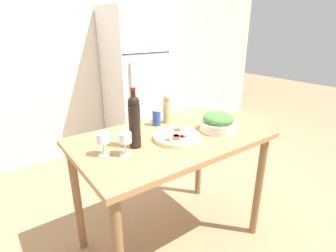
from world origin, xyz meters
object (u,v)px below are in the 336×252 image
(wine_bottle, at_px, (134,121))
(homemade_pizza, at_px, (176,137))
(pepper_mill, at_px, (167,109))
(wine_glass_near, at_px, (125,139))
(refrigerator, at_px, (135,84))
(wine_glass_far, at_px, (103,139))
(salad_bowl, at_px, (218,122))
(salt_canister, at_px, (157,117))

(wine_bottle, distance_m, homemade_pizza, 0.32)
(pepper_mill, bearing_deg, wine_bottle, -149.71)
(wine_glass_near, bearing_deg, wine_bottle, 32.16)
(refrigerator, bearing_deg, wine_glass_far, -124.45)
(refrigerator, xyz_separation_m, salad_bowl, (-0.28, -1.71, 0.04))
(wine_bottle, bearing_deg, wine_glass_far, 177.00)
(refrigerator, relative_size, salt_canister, 14.29)
(wine_glass_near, height_order, homemade_pizza, wine_glass_near)
(wine_bottle, relative_size, pepper_mill, 1.68)
(wine_glass_near, height_order, salt_canister, wine_glass_near)
(wine_glass_far, height_order, salad_bowl, wine_glass_far)
(wine_glass_far, bearing_deg, salad_bowl, -8.08)
(pepper_mill, bearing_deg, wine_glass_far, -159.43)
(refrigerator, distance_m, salad_bowl, 1.73)
(wine_bottle, bearing_deg, homemade_pizza, -11.43)
(refrigerator, distance_m, wine_bottle, 1.84)
(refrigerator, relative_size, salad_bowl, 7.01)
(salt_canister, bearing_deg, salad_bowl, -49.50)
(wine_glass_far, bearing_deg, homemade_pizza, -7.91)
(refrigerator, height_order, wine_glass_far, refrigerator)
(wine_bottle, xyz_separation_m, homemade_pizza, (0.27, -0.06, -0.15))
(refrigerator, relative_size, pepper_mill, 8.23)
(pepper_mill, relative_size, homemade_pizza, 0.69)
(refrigerator, relative_size, wine_bottle, 4.91)
(wine_glass_near, bearing_deg, salad_bowl, -3.38)
(wine_glass_near, distance_m, pepper_mill, 0.59)
(wine_glass_near, xyz_separation_m, wine_glass_far, (-0.10, 0.07, 0.00))
(wine_glass_far, distance_m, pepper_mill, 0.65)
(refrigerator, xyz_separation_m, salt_canister, (-0.58, -1.36, 0.04))
(salad_bowl, bearing_deg, wine_glass_far, 171.92)
(homemade_pizza, bearing_deg, wine_glass_near, -178.91)
(wine_glass_near, xyz_separation_m, homemade_pizza, (0.37, 0.01, -0.08))
(refrigerator, bearing_deg, pepper_mill, -109.46)
(wine_glass_far, xyz_separation_m, pepper_mill, (0.61, 0.23, 0.01))
(pepper_mill, height_order, salad_bowl, pepper_mill)
(refrigerator, relative_size, wine_glass_far, 13.31)
(homemade_pizza, relative_size, salt_canister, 2.51)
(pepper_mill, relative_size, salad_bowl, 0.85)
(salt_canister, bearing_deg, wine_bottle, -142.84)
(wine_bottle, height_order, homemade_pizza, wine_bottle)
(salad_bowl, bearing_deg, wine_bottle, 170.26)
(refrigerator, height_order, wine_bottle, refrigerator)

